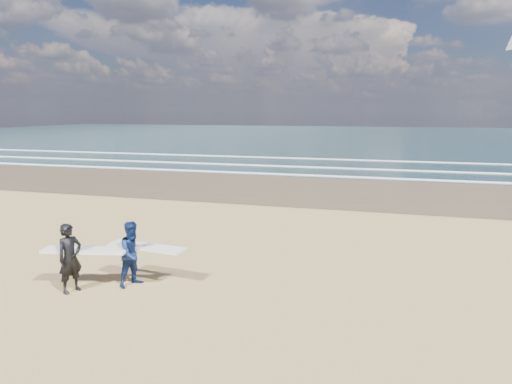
% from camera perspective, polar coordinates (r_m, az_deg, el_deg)
% --- Properties ---
extents(ocean, '(220.00, 100.00, 0.02)m').
position_cam_1_polar(ocean, '(82.25, 25.69, 6.02)').
color(ocean, '#193137').
rests_on(ocean, ground).
extents(surfer_near, '(2.26, 1.22, 1.80)m').
position_cam_1_polar(surfer_near, '(12.64, -22.00, -7.54)').
color(surfer_near, black).
rests_on(surfer_near, ground).
extents(surfer_far, '(2.24, 1.24, 1.74)m').
position_cam_1_polar(surfer_far, '(12.59, -14.95, -7.38)').
color(surfer_far, '#0D1E4E').
rests_on(surfer_far, ground).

